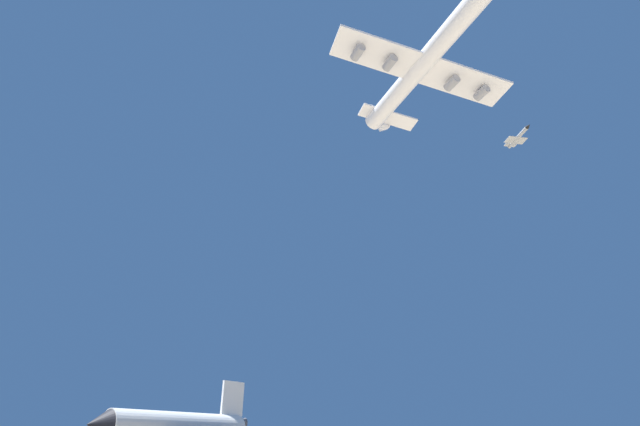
# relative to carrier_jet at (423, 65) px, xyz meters

# --- Properties ---
(carrier_jet) EXTENTS (55.18, 66.56, 21.02)m
(carrier_jet) POSITION_rel_carrier_jet_xyz_m (0.00, 0.00, 0.00)
(carrier_jet) COLOR white
(chase_jet_left_wing) EXTENTS (10.29, 14.54, 4.00)m
(chase_jet_left_wing) POSITION_rel_carrier_jet_xyz_m (-5.05, 13.11, 16.52)
(chase_jet_left_wing) COLOR #38478C
(chase_jet_right_wing) EXTENTS (12.40, 13.24, 4.00)m
(chase_jet_right_wing) POSITION_rel_carrier_jet_xyz_m (-57.52, 12.55, -1.35)
(chase_jet_right_wing) COLOR #999EA3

